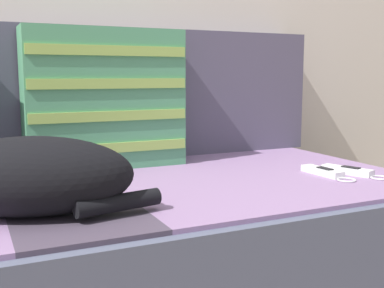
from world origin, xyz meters
name	(u,v)px	position (x,y,z in m)	size (l,w,h in m)	color
couch	(61,273)	(0.00, 0.11, 0.21)	(1.97, 0.89, 0.43)	#3D3838
sofa_backrest	(33,96)	(0.00, 0.48, 0.64)	(1.93, 0.14, 0.42)	#514C60
throw_pillow_striped	(105,99)	(0.18, 0.33, 0.63)	(0.46, 0.14, 0.41)	#4C9366
sleeping_cat	(20,179)	(-0.10, -0.10, 0.50)	(0.46, 0.29, 0.16)	black
game_remote_near	(350,171)	(0.77, -0.06, 0.44)	(0.10, 0.19, 0.02)	white
game_remote_far	(324,172)	(0.69, -0.04, 0.44)	(0.05, 0.18, 0.02)	white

